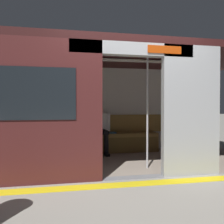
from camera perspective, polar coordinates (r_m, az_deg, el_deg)
ground_plane at (r=3.99m, az=4.86°, el=-15.24°), size 60.00×60.00×0.00m
platform_edge_strip at (r=3.72m, az=6.20°, el=-16.45°), size 8.00×0.24×0.01m
train_car at (r=4.97m, az=0.35°, el=5.37°), size 6.40×2.68×2.25m
bench_seat at (r=5.99m, az=-0.94°, el=-6.14°), size 2.53×0.44×0.47m
person_seated at (r=5.87m, az=-2.93°, el=-3.07°), size 0.55×0.69×1.20m
handbag at (r=5.93m, az=-7.09°, el=-4.31°), size 0.26×0.15×0.17m
book at (r=6.02m, az=0.11°, el=-4.90°), size 0.16×0.23×0.03m
grab_pole_door at (r=4.23m, az=-2.70°, el=0.22°), size 0.04×0.04×2.11m
grab_pole_far at (r=4.47m, az=8.34°, el=0.27°), size 0.04×0.04×2.11m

